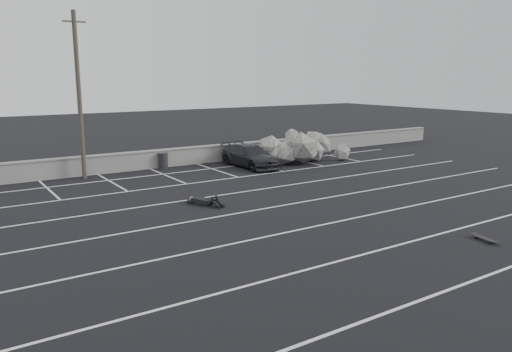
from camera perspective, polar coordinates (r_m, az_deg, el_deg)
ground at (r=17.00m, az=2.24°, el=-6.73°), size 120.00×120.00×0.00m
seawall at (r=29.10m, az=-13.98°, el=1.69°), size 50.00×0.45×1.06m
stall_lines at (r=20.55m, az=-5.11°, el=-3.54°), size 36.00×20.05×0.01m
car_right at (r=29.37m, az=-0.60°, el=2.32°), size 1.92×4.52×1.30m
utility_pole at (r=27.15m, az=-19.56°, el=8.65°), size 1.13×0.23×8.47m
trash_bin at (r=29.35m, az=-10.56°, el=1.73°), size 0.78×0.78×0.89m
riprap_pile at (r=31.33m, az=4.75°, el=2.84°), size 6.30×4.28×1.71m
person at (r=21.07m, az=-6.41°, el=-2.56°), size 2.38×2.88×0.46m
skateboard at (r=17.96m, az=24.70°, el=-6.53°), size 0.37×0.88×0.10m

